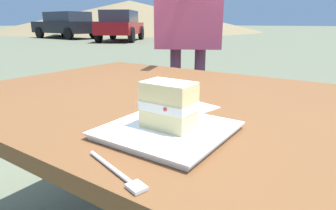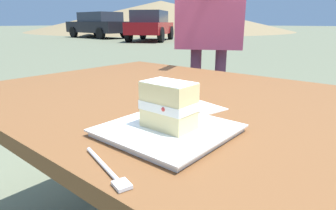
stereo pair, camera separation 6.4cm
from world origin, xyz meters
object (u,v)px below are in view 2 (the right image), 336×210
at_px(patio_table, 185,117).
at_px(diner_person, 210,8).
at_px(dessert_plate, 168,130).
at_px(parked_car_near, 151,25).
at_px(parked_car_far, 99,24).
at_px(cake_slice, 169,105).
at_px(dessert_fork, 108,170).
at_px(paper_napkin, 200,106).

relative_size(patio_table, diner_person, 1.01).
relative_size(dessert_plate, diner_person, 0.17).
relative_size(parked_car_near, parked_car_far, 0.93).
height_order(cake_slice, parked_car_near, parked_car_near).
distance_m(patio_table, dessert_plate, 0.36).
distance_m(patio_table, dessert_fork, 0.55).
bearing_deg(diner_person, patio_table, 117.60).
bearing_deg(patio_table, diner_person, -62.40).
relative_size(paper_napkin, parked_car_far, 0.04).
relative_size(paper_napkin, parked_car_near, 0.04).
height_order(patio_table, diner_person, diner_person).
distance_m(parked_car_near, parked_car_far, 4.48).
bearing_deg(dessert_fork, parked_car_far, -36.71).
distance_m(dessert_plate, cake_slice, 0.06).
xyz_separation_m(patio_table, diner_person, (0.44, -0.84, 0.41)).
bearing_deg(paper_napkin, patio_table, -32.77).
relative_size(dessert_plate, cake_slice, 2.28).
bearing_deg(paper_napkin, cake_slice, 106.54).
height_order(dessert_plate, dessert_fork, dessert_plate).
bearing_deg(paper_napkin, parked_car_near, -45.95).
bearing_deg(paper_napkin, dessert_fork, 103.12).
xyz_separation_m(paper_napkin, parked_car_far, (14.54, -10.49, 0.10)).
bearing_deg(dessert_plate, parked_car_far, -36.27).
bearing_deg(patio_table, dessert_plate, 120.44).
bearing_deg(parked_car_near, cake_slice, 133.62).
distance_m(dessert_plate, paper_napkin, 0.24).
height_order(dessert_fork, diner_person, diner_person).
bearing_deg(paper_napkin, dessert_plate, 106.23).
distance_m(patio_table, parked_car_near, 14.36).
bearing_deg(parked_car_near, dessert_plate, 133.62).
relative_size(patio_table, paper_napkin, 9.42).
bearing_deg(parked_car_far, dessert_fork, 143.29).
relative_size(cake_slice, dessert_fork, 0.70).
height_order(patio_table, parked_car_far, parked_car_far).
height_order(dessert_plate, diner_person, diner_person).
bearing_deg(dessert_plate, paper_napkin, -73.77).
height_order(diner_person, parked_car_far, diner_person).
bearing_deg(parked_car_near, dessert_fork, 133.18).
distance_m(paper_napkin, parked_car_near, 14.48).
relative_size(patio_table, dessert_fork, 9.29).
relative_size(cake_slice, diner_person, 0.08).
distance_m(cake_slice, paper_napkin, 0.25).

